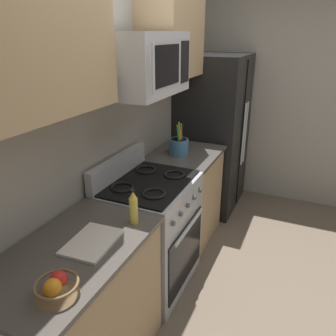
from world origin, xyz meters
TOP-DOWN VIEW (x-y plane):
  - ground_plane at (0.00, 0.00)m, footprint 16.00×16.00m
  - wall_back at (0.00, 0.99)m, footprint 8.00×0.10m
  - counter_left at (-0.91, 0.62)m, footprint 1.03×0.60m
  - range_oven at (-0.00, 0.62)m, footprint 0.76×0.65m
  - counter_right at (0.76, 0.62)m, footprint 0.74×0.60m
  - refrigerator at (1.58, 0.60)m, footprint 0.87×0.71m
  - wall_right at (2.12, 0.00)m, footprint 0.10×8.00m
  - microwave at (-0.00, 0.65)m, footprint 0.69×0.44m
  - upper_cabinets_left at (-0.91, 0.77)m, footprint 1.02×0.34m
  - upper_cabinets_right at (0.76, 0.77)m, footprint 0.73×0.34m
  - utensil_crock at (0.70, 0.67)m, footprint 0.18×0.18m
  - fruit_basket at (-1.19, 0.46)m, footprint 0.19×0.19m
  - cutting_board at (-0.81, 0.55)m, footprint 0.34×0.25m
  - bottle_oil at (-0.54, 0.45)m, footprint 0.05×0.05m

SIDE VIEW (x-z plane):
  - ground_plane at x=0.00m, z-range 0.00..0.00m
  - counter_left at x=-0.91m, z-range 0.00..0.91m
  - counter_right at x=0.76m, z-range 0.00..0.91m
  - range_oven at x=0.00m, z-range -0.07..1.02m
  - refrigerator at x=1.58m, z-range 0.00..1.76m
  - cutting_board at x=-0.81m, z-range 0.91..0.93m
  - fruit_basket at x=-1.19m, z-range 0.90..1.00m
  - utensil_crock at x=0.70m, z-range 0.83..1.15m
  - bottle_oil at x=-0.54m, z-range 0.90..1.12m
  - wall_back at x=0.00m, z-range 0.00..2.60m
  - wall_right at x=2.12m, z-range 0.00..2.60m
  - microwave at x=0.00m, z-range 1.58..1.98m
  - upper_cabinets_right at x=0.76m, z-range 1.60..2.37m
  - upper_cabinets_left at x=-0.91m, z-range 1.60..2.37m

